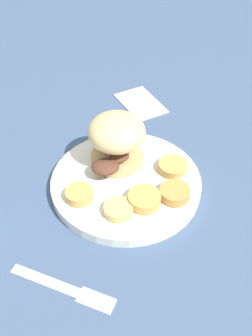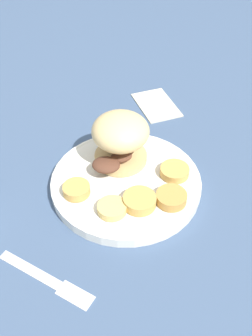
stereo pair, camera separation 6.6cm
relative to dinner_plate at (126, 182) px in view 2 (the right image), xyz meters
The scene contains 10 objects.
ground_plane 0.01m from the dinner_plate, ahead, with size 4.00×4.00×0.00m, color #3D5170.
dinner_plate is the anchor object (origin of this frame).
sandwich 0.08m from the dinner_plate, 60.67° to the right, with size 0.10×0.13×0.09m.
potato_round_0 0.08m from the dinner_plate, 91.14° to the left, with size 0.05×0.05×0.01m, color #DBB766.
potato_round_1 0.09m from the dinner_plate, 161.50° to the left, with size 0.05×0.05×0.02m, color #BC8942.
potato_round_2 0.07m from the dinner_plate, 127.07° to the left, with size 0.05×0.05×0.02m, color tan.
potato_round_3 0.09m from the dinner_plate, 155.67° to the right, with size 0.05×0.05×0.01m, color tan.
potato_round_4 0.09m from the dinner_plate, 39.19° to the left, with size 0.05×0.05×0.02m, color tan.
fork 0.22m from the dinner_plate, 75.19° to the left, with size 0.16×0.06×0.00m.
napkin 0.26m from the dinner_plate, 88.14° to the right, with size 0.12×0.08×0.01m, color beige.
Camera 2 is at (-0.14, 0.46, 0.50)m, focal length 42.00 mm.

